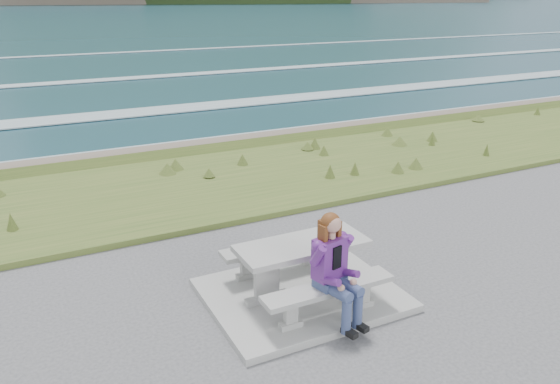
% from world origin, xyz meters
% --- Properties ---
extents(concrete_slab, '(2.60, 2.10, 0.10)m').
position_xyz_m(concrete_slab, '(0.00, 0.00, 0.05)').
color(concrete_slab, '#A0A09B').
rests_on(concrete_slab, ground).
extents(picnic_table, '(1.80, 0.75, 0.75)m').
position_xyz_m(picnic_table, '(0.00, 0.00, 0.68)').
color(picnic_table, '#A0A09B').
rests_on(picnic_table, concrete_slab).
extents(bench_landward, '(1.80, 0.35, 0.45)m').
position_xyz_m(bench_landward, '(0.00, -0.70, 0.45)').
color(bench_landward, '#A0A09B').
rests_on(bench_landward, concrete_slab).
extents(bench_seaward, '(1.80, 0.35, 0.45)m').
position_xyz_m(bench_seaward, '(0.00, 0.70, 0.45)').
color(bench_seaward, '#A0A09B').
rests_on(bench_seaward, concrete_slab).
extents(grass_verge, '(160.00, 4.50, 0.22)m').
position_xyz_m(grass_verge, '(0.00, 5.00, 0.00)').
color(grass_verge, '#3B5921').
rests_on(grass_verge, ground).
extents(shore_drop, '(160.00, 0.80, 2.20)m').
position_xyz_m(shore_drop, '(0.00, 7.90, 0.00)').
color(shore_drop, brown).
rests_on(shore_drop, ground).
extents(ocean, '(1600.00, 1600.00, 0.09)m').
position_xyz_m(ocean, '(0.00, 25.09, -1.74)').
color(ocean, '#1E4655').
rests_on(ocean, ground).
extents(seated_woman, '(0.55, 0.79, 1.44)m').
position_xyz_m(seated_woman, '(0.05, -0.83, 0.63)').
color(seated_woman, navy).
rests_on(seated_woman, concrete_slab).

